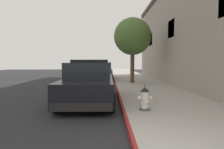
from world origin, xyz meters
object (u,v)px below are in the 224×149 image
(fire_hydrant, at_px, (145,99))
(street_tree, at_px, (133,37))
(police_cruiser, at_px, (89,83))
(parked_car_silver_ahead, at_px, (101,72))

(fire_hydrant, distance_m, street_tree, 8.67)
(police_cruiser, height_order, street_tree, street_tree)
(parked_car_silver_ahead, relative_size, street_tree, 1.07)
(parked_car_silver_ahead, relative_size, fire_hydrant, 6.37)
(police_cruiser, xyz_separation_m, fire_hydrant, (1.86, -2.03, -0.25))
(fire_hydrant, bearing_deg, police_cruiser, 132.57)
(parked_car_silver_ahead, distance_m, fire_hydrant, 11.68)
(street_tree, bearing_deg, police_cruiser, -111.56)
(police_cruiser, bearing_deg, fire_hydrant, -47.43)
(police_cruiser, distance_m, street_tree, 7.09)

